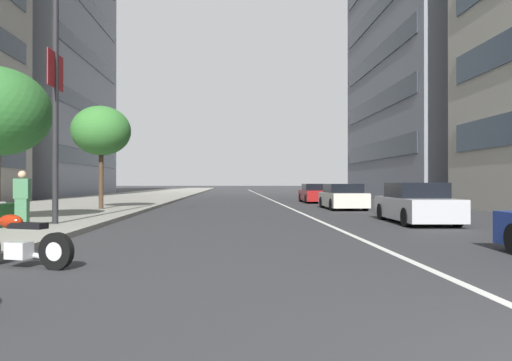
{
  "coord_description": "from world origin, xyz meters",
  "views": [
    {
      "loc": [
        -2.56,
        3.22,
        1.42
      ],
      "look_at": [
        17.03,
        2.2,
        1.5
      ],
      "focal_mm": 32.74,
      "sensor_mm": 36.0,
      "label": 1
    }
  ],
  "objects_px": {
    "street_lamp_with_banners": "(67,44)",
    "car_approaching_light": "(416,204)",
    "pedestrian_on_plaza": "(22,199)",
    "street_tree_near_plaza_corner": "(101,131)",
    "motorcycle_mid_row": "(17,242)",
    "car_following_behind": "(316,194)",
    "car_far_down_avenue": "(343,197)"
  },
  "relations": [
    {
      "from": "car_approaching_light",
      "to": "street_lamp_with_banners",
      "type": "height_order",
      "value": "street_lamp_with_banners"
    },
    {
      "from": "car_far_down_avenue",
      "to": "car_following_behind",
      "type": "height_order",
      "value": "car_far_down_avenue"
    },
    {
      "from": "motorcycle_mid_row",
      "to": "car_far_down_avenue",
      "type": "height_order",
      "value": "motorcycle_mid_row"
    },
    {
      "from": "street_lamp_with_banners",
      "to": "car_approaching_light",
      "type": "bearing_deg",
      "value": -83.3
    },
    {
      "from": "car_far_down_avenue",
      "to": "car_following_behind",
      "type": "xyz_separation_m",
      "value": [
        8.21,
        -0.02,
        -0.02
      ]
    },
    {
      "from": "car_approaching_light",
      "to": "car_following_behind",
      "type": "xyz_separation_m",
      "value": [
        16.75,
        0.53,
        -0.02
      ]
    },
    {
      "from": "motorcycle_mid_row",
      "to": "car_far_down_avenue",
      "type": "distance_m",
      "value": 19.09
    },
    {
      "from": "motorcycle_mid_row",
      "to": "street_tree_near_plaza_corner",
      "type": "bearing_deg",
      "value": -60.64
    },
    {
      "from": "car_following_behind",
      "to": "car_far_down_avenue",
      "type": "bearing_deg",
      "value": -179.54
    },
    {
      "from": "car_following_behind",
      "to": "pedestrian_on_plaza",
      "type": "height_order",
      "value": "pedestrian_on_plaza"
    },
    {
      "from": "car_far_down_avenue",
      "to": "street_tree_near_plaza_corner",
      "type": "xyz_separation_m",
      "value": [
        -1.66,
        12.22,
        3.26
      ]
    },
    {
      "from": "car_far_down_avenue",
      "to": "motorcycle_mid_row",
      "type": "bearing_deg",
      "value": 150.66
    },
    {
      "from": "car_far_down_avenue",
      "to": "pedestrian_on_plaza",
      "type": "distance_m",
      "value": 16.24
    },
    {
      "from": "motorcycle_mid_row",
      "to": "pedestrian_on_plaza",
      "type": "distance_m",
      "value": 5.87
    },
    {
      "from": "motorcycle_mid_row",
      "to": "car_approaching_light",
      "type": "height_order",
      "value": "motorcycle_mid_row"
    },
    {
      "from": "street_lamp_with_banners",
      "to": "street_tree_near_plaza_corner",
      "type": "bearing_deg",
      "value": 8.48
    },
    {
      "from": "motorcycle_mid_row",
      "to": "street_tree_near_plaza_corner",
      "type": "height_order",
      "value": "street_tree_near_plaza_corner"
    },
    {
      "from": "motorcycle_mid_row",
      "to": "car_approaching_light",
      "type": "bearing_deg",
      "value": -122.36
    },
    {
      "from": "street_lamp_with_banners",
      "to": "pedestrian_on_plaza",
      "type": "xyz_separation_m",
      "value": [
        -1.29,
        0.77,
        -4.76
      ]
    },
    {
      "from": "car_approaching_light",
      "to": "street_lamp_with_banners",
      "type": "distance_m",
      "value": 12.67
    },
    {
      "from": "street_lamp_with_banners",
      "to": "pedestrian_on_plaza",
      "type": "distance_m",
      "value": 4.99
    },
    {
      "from": "car_following_behind",
      "to": "pedestrian_on_plaza",
      "type": "bearing_deg",
      "value": 149.34
    },
    {
      "from": "car_approaching_light",
      "to": "motorcycle_mid_row",
      "type": "bearing_deg",
      "value": 131.33
    },
    {
      "from": "motorcycle_mid_row",
      "to": "car_following_behind",
      "type": "height_order",
      "value": "motorcycle_mid_row"
    },
    {
      "from": "car_approaching_light",
      "to": "street_tree_near_plaza_corner",
      "type": "xyz_separation_m",
      "value": [
        6.88,
        12.77,
        3.26
      ]
    },
    {
      "from": "motorcycle_mid_row",
      "to": "car_approaching_light",
      "type": "distance_m",
      "value": 12.85
    },
    {
      "from": "street_tree_near_plaza_corner",
      "to": "pedestrian_on_plaza",
      "type": "distance_m",
      "value": 9.99
    },
    {
      "from": "car_approaching_light",
      "to": "car_following_behind",
      "type": "height_order",
      "value": "car_approaching_light"
    },
    {
      "from": "motorcycle_mid_row",
      "to": "car_following_behind",
      "type": "distance_m",
      "value": 26.54
    },
    {
      "from": "car_far_down_avenue",
      "to": "car_approaching_light",
      "type": "bearing_deg",
      "value": -175.88
    },
    {
      "from": "car_following_behind",
      "to": "street_lamp_with_banners",
      "type": "xyz_separation_m",
      "value": [
        -18.11,
        11.02,
        5.08
      ]
    },
    {
      "from": "street_lamp_with_banners",
      "to": "pedestrian_on_plaza",
      "type": "bearing_deg",
      "value": 149.1
    }
  ]
}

